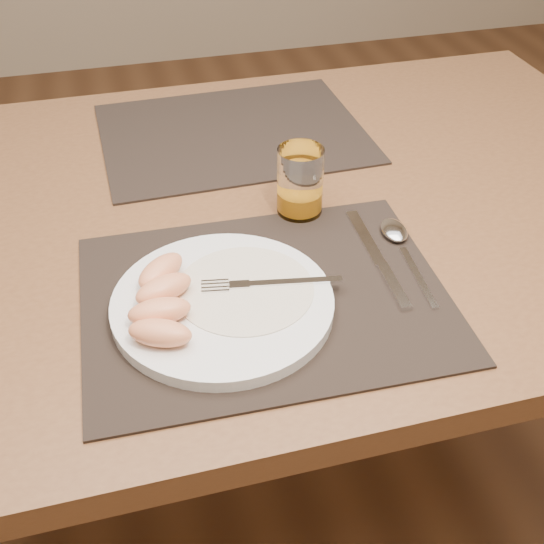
{
  "coord_description": "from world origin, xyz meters",
  "views": [
    {
      "loc": [
        -0.19,
        -0.84,
        1.31
      ],
      "look_at": [
        -0.01,
        -0.2,
        0.77
      ],
      "focal_mm": 45.0,
      "sensor_mm": 36.0,
      "label": 1
    }
  ],
  "objects_px": {
    "placemat_near": "(265,297)",
    "knife": "(381,265)",
    "spoon": "(397,237)",
    "table": "(248,247)",
    "placemat_far": "(233,133)",
    "plate": "(223,304)",
    "fork": "(259,284)",
    "juice_glass": "(300,184)"
  },
  "relations": [
    {
      "from": "placemat_near",
      "to": "juice_glass",
      "type": "xyz_separation_m",
      "value": [
        0.1,
        0.17,
        0.05
      ]
    },
    {
      "from": "table",
      "to": "plate",
      "type": "distance_m",
      "value": 0.26
    },
    {
      "from": "fork",
      "to": "knife",
      "type": "bearing_deg",
      "value": 5.09
    },
    {
      "from": "plate",
      "to": "fork",
      "type": "relative_size",
      "value": 1.54
    },
    {
      "from": "table",
      "to": "placemat_near",
      "type": "xyz_separation_m",
      "value": [
        -0.03,
        -0.22,
        0.09
      ]
    },
    {
      "from": "table",
      "to": "knife",
      "type": "distance_m",
      "value": 0.26
    },
    {
      "from": "placemat_far",
      "to": "plate",
      "type": "xyz_separation_m",
      "value": [
        -0.11,
        -0.45,
        0.01
      ]
    },
    {
      "from": "placemat_near",
      "to": "knife",
      "type": "distance_m",
      "value": 0.16
    },
    {
      "from": "fork",
      "to": "juice_glass",
      "type": "height_order",
      "value": "juice_glass"
    },
    {
      "from": "juice_glass",
      "to": "knife",
      "type": "bearing_deg",
      "value": -66.8
    },
    {
      "from": "spoon",
      "to": "table",
      "type": "bearing_deg",
      "value": 139.38
    },
    {
      "from": "knife",
      "to": "table",
      "type": "bearing_deg",
      "value": 123.63
    },
    {
      "from": "table",
      "to": "fork",
      "type": "distance_m",
      "value": 0.24
    },
    {
      "from": "table",
      "to": "knife",
      "type": "bearing_deg",
      "value": -56.37
    },
    {
      "from": "placemat_near",
      "to": "fork",
      "type": "bearing_deg",
      "value": 150.31
    },
    {
      "from": "spoon",
      "to": "placemat_near",
      "type": "bearing_deg",
      "value": -161.72
    },
    {
      "from": "placemat_far",
      "to": "knife",
      "type": "xyz_separation_m",
      "value": [
        0.11,
        -0.42,
        0.0
      ]
    },
    {
      "from": "plate",
      "to": "juice_glass",
      "type": "relative_size",
      "value": 2.7
    },
    {
      "from": "plate",
      "to": "placemat_near",
      "type": "bearing_deg",
      "value": 9.68
    },
    {
      "from": "placemat_far",
      "to": "plate",
      "type": "relative_size",
      "value": 1.67
    },
    {
      "from": "placemat_near",
      "to": "placemat_far",
      "type": "bearing_deg",
      "value": 82.86
    },
    {
      "from": "spoon",
      "to": "placemat_far",
      "type": "bearing_deg",
      "value": 112.07
    },
    {
      "from": "knife",
      "to": "fork",
      "type": "bearing_deg",
      "value": -174.91
    },
    {
      "from": "placemat_near",
      "to": "knife",
      "type": "xyz_separation_m",
      "value": [
        0.16,
        0.02,
        0.0
      ]
    },
    {
      "from": "knife",
      "to": "spoon",
      "type": "distance_m",
      "value": 0.07
    },
    {
      "from": "fork",
      "to": "juice_glass",
      "type": "bearing_deg",
      "value": 58.72
    },
    {
      "from": "placemat_near",
      "to": "spoon",
      "type": "relative_size",
      "value": 2.34
    },
    {
      "from": "plate",
      "to": "placemat_far",
      "type": "bearing_deg",
      "value": 76.17
    },
    {
      "from": "table",
      "to": "fork",
      "type": "relative_size",
      "value": 8.01
    },
    {
      "from": "table",
      "to": "spoon",
      "type": "height_order",
      "value": "spoon"
    },
    {
      "from": "placemat_far",
      "to": "plate",
      "type": "bearing_deg",
      "value": -103.83
    },
    {
      "from": "knife",
      "to": "placemat_near",
      "type": "bearing_deg",
      "value": -173.43
    },
    {
      "from": "fork",
      "to": "knife",
      "type": "relative_size",
      "value": 0.79
    },
    {
      "from": "placemat_near",
      "to": "fork",
      "type": "relative_size",
      "value": 2.57
    },
    {
      "from": "knife",
      "to": "juice_glass",
      "type": "bearing_deg",
      "value": 113.2
    },
    {
      "from": "fork",
      "to": "plate",
      "type": "bearing_deg",
      "value": -164.99
    },
    {
      "from": "table",
      "to": "placemat_near",
      "type": "bearing_deg",
      "value": -97.45
    },
    {
      "from": "placemat_near",
      "to": "fork",
      "type": "height_order",
      "value": "fork"
    },
    {
      "from": "fork",
      "to": "juice_glass",
      "type": "relative_size",
      "value": 1.75
    },
    {
      "from": "plate",
      "to": "juice_glass",
      "type": "height_order",
      "value": "juice_glass"
    },
    {
      "from": "table",
      "to": "placemat_near",
      "type": "height_order",
      "value": "placemat_near"
    },
    {
      "from": "table",
      "to": "fork",
      "type": "bearing_deg",
      "value": -99.25
    }
  ]
}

